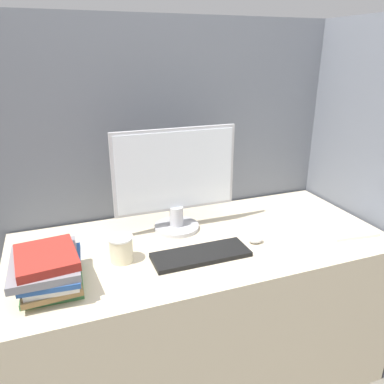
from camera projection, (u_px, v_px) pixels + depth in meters
The scene contains 9 objects.
cubicle_panel_rear at pixel (174, 190), 2.04m from camera, with size 2.09×0.04×1.74m.
cubicle_panel_right at pixel (354, 193), 1.99m from camera, with size 0.04×0.83×1.74m.
desk at pixel (202, 310), 1.84m from camera, with size 1.69×0.77×0.77m.
monitor at pixel (176, 182), 1.74m from camera, with size 0.58×0.22×0.49m.
keyboard at pixel (201, 255), 1.57m from camera, with size 0.41×0.15×0.02m.
mouse at pixel (256, 239), 1.68m from camera, with size 0.07×0.05×0.03m.
coffee_cup at pixel (121, 249), 1.52m from camera, with size 0.10×0.10×0.11m.
book_stack at pixel (49, 269), 1.34m from camera, with size 0.25×0.31×0.15m.
paper_pile at pixel (343, 227), 1.81m from camera, with size 0.25×0.25×0.02m.
Camera 1 is at (-0.58, -1.02, 1.58)m, focal length 35.00 mm.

